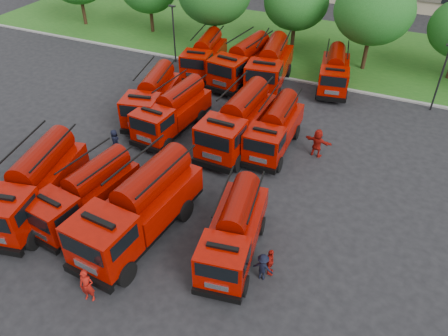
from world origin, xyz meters
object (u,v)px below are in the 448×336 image
object	(u,v)px
firefighter_2	(269,273)
fire_truck_6	(238,121)
fire_truck_2	(139,208)
fire_truck_10	(270,65)
fire_truck_3	(234,230)
fire_truck_9	(243,62)
fire_truck_11	(335,71)
firefighter_0	(91,298)
fire_truck_0	(34,184)
firefighter_3	(262,278)
fire_truck_5	(173,111)
firefighter_5	(315,155)
fire_truck_1	(86,193)
fire_truck_7	(275,128)
fire_truck_8	(205,55)
fire_truck_4	(153,96)
firefighter_4	(117,151)

from	to	relation	value
firefighter_2	fire_truck_6	bearing A→B (deg)	20.12
fire_truck_2	fire_truck_10	xyz separation A→B (m)	(0.22, 19.00, -0.08)
fire_truck_3	fire_truck_9	distance (m)	19.29
fire_truck_11	firefighter_0	distance (m)	25.59
fire_truck_0	firefighter_3	distance (m)	12.92
fire_truck_5	fire_truck_11	bearing A→B (deg)	57.22
firefighter_2	firefighter_5	world-z (taller)	firefighter_5
fire_truck_1	fire_truck_5	size ratio (longest dim) A/B	0.96
fire_truck_6	fire_truck_10	size ratio (longest dim) A/B	0.98
fire_truck_5	fire_truck_2	bearing A→B (deg)	-64.94
fire_truck_9	firefighter_0	xyz separation A→B (m)	(2.15, -23.20, -1.69)
fire_truck_9	firefighter_2	size ratio (longest dim) A/B	5.00
fire_truck_5	fire_truck_7	distance (m)	7.10
fire_truck_8	firefighter_2	bearing A→B (deg)	-64.87
fire_truck_0	fire_truck_2	world-z (taller)	fire_truck_2
fire_truck_3	fire_truck_6	size ratio (longest dim) A/B	0.86
fire_truck_0	fire_truck_10	size ratio (longest dim) A/B	1.00
fire_truck_4	firefighter_5	bearing A→B (deg)	-12.80
fire_truck_8	firefighter_4	distance (m)	13.51
firefighter_5	fire_truck_1	bearing A→B (deg)	55.95
fire_truck_2	fire_truck_5	world-z (taller)	fire_truck_2
fire_truck_0	fire_truck_11	size ratio (longest dim) A/B	1.18
fire_truck_2	fire_truck_8	xyz separation A→B (m)	(-5.80, 19.16, -0.28)
fire_truck_3	firefighter_5	world-z (taller)	fire_truck_3
firefighter_0	firefighter_3	bearing A→B (deg)	19.01
fire_truck_0	fire_truck_5	distance (m)	10.50
fire_truck_11	firefighter_3	size ratio (longest dim) A/B	4.46
firefighter_0	firefighter_5	bearing A→B (deg)	53.42
fire_truck_0	firefighter_0	bearing A→B (deg)	-42.98
fire_truck_11	firefighter_4	size ratio (longest dim) A/B	4.22
fire_truck_1	firefighter_5	bearing A→B (deg)	54.24
firefighter_2	fire_truck_9	bearing A→B (deg)	15.42
fire_truck_6	fire_truck_7	world-z (taller)	fire_truck_6
fire_truck_5	firefighter_2	size ratio (longest dim) A/B	4.55
fire_truck_0	firefighter_2	bearing A→B (deg)	-8.09
fire_truck_1	fire_truck_8	world-z (taller)	fire_truck_8
fire_truck_11	firefighter_3	distance (m)	20.93
fire_truck_4	firefighter_4	size ratio (longest dim) A/B	4.59
fire_truck_9	firefighter_4	bearing A→B (deg)	-97.79
fire_truck_10	firefighter_4	bearing A→B (deg)	-121.51
fire_truck_4	fire_truck_11	bearing A→B (deg)	30.05
firefighter_3	firefighter_4	xyz separation A→B (m)	(-12.33, 5.93, 0.00)
fire_truck_6	firefighter_5	distance (m)	5.50
fire_truck_1	fire_truck_3	xyz separation A→B (m)	(8.21, 0.66, -0.02)
fire_truck_10	firefighter_5	distance (m)	10.59
fire_truck_5	firefighter_4	size ratio (longest dim) A/B	4.40
fire_truck_3	fire_truck_8	world-z (taller)	fire_truck_8
fire_truck_5	firefighter_4	xyz separation A→B (m)	(-2.24, -3.78, -1.55)
fire_truck_8	fire_truck_10	size ratio (longest dim) A/B	0.89
fire_truck_6	fire_truck_7	distance (m)	2.43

